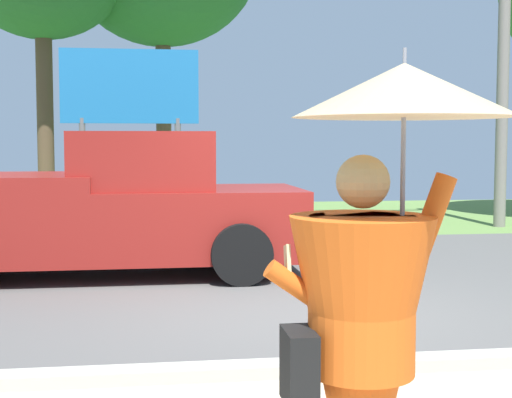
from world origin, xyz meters
TOP-DOWN VIEW (x-y plane):
  - ground_plane at (0.00, 2.95)m, footprint 40.00×22.00m
  - monk_pedestrian at (-0.68, -4.50)m, footprint 1.03×0.92m
  - pickup_truck at (-2.12, 2.59)m, footprint 5.20×2.28m
  - utility_pole at (5.61, 7.11)m, footprint 1.80×0.24m
  - roadside_billboard at (-1.89, 7.11)m, footprint 2.60×0.12m

SIDE VIEW (x-z plane):
  - ground_plane at x=0.00m, z-range -0.15..0.05m
  - pickup_truck at x=-2.12m, z-range -0.07..1.81m
  - monk_pedestrian at x=-0.68m, z-range 0.00..2.13m
  - roadside_billboard at x=-1.89m, z-range 0.80..4.30m
  - utility_pole at x=5.61m, z-range 0.18..8.04m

